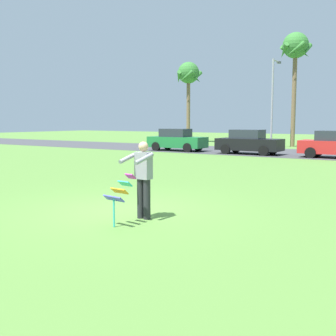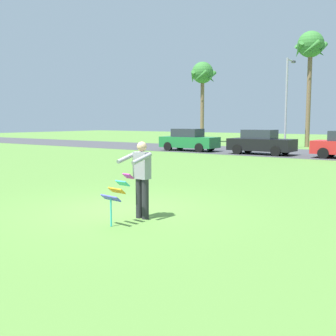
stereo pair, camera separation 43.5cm
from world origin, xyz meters
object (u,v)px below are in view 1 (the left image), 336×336
at_px(kite_held, 120,192).
at_px(palm_tree_right_near, 295,51).
at_px(person_kite_flyer, 143,177).
at_px(streetlight_pole, 273,98).
at_px(palm_tree_left_near, 188,76).
at_px(parked_car_green, 177,140).
at_px(parked_car_black, 249,142).

xyz_separation_m(kite_held, palm_tree_right_near, (-4.86, 28.62, 7.18)).
xyz_separation_m(person_kite_flyer, streetlight_pole, (-5.81, 25.30, 3.05)).
xyz_separation_m(person_kite_flyer, palm_tree_right_near, (-4.91, 27.85, 6.93)).
height_order(palm_tree_left_near, palm_tree_right_near, palm_tree_right_near).
bearing_deg(palm_tree_right_near, person_kite_flyer, -80.01).
bearing_deg(palm_tree_left_near, parked_car_green, -63.74).
bearing_deg(kite_held, palm_tree_right_near, 99.64).
height_order(person_kite_flyer, kite_held, person_kite_flyer).
height_order(kite_held, palm_tree_left_near, palm_tree_left_near).
relative_size(parked_car_green, palm_tree_left_near, 0.53).
bearing_deg(parked_car_black, palm_tree_right_near, 89.76).
distance_m(parked_car_black, palm_tree_left_near, 16.24).
xyz_separation_m(kite_held, streetlight_pole, (-5.77, 26.07, 3.29)).
relative_size(kite_held, palm_tree_right_near, 0.11).
relative_size(kite_held, parked_car_black, 0.25).
bearing_deg(palm_tree_right_near, parked_car_black, -90.24).
relative_size(person_kite_flyer, parked_car_green, 0.41).
relative_size(parked_car_black, palm_tree_right_near, 0.45).
bearing_deg(parked_car_green, parked_car_black, 0.01).
bearing_deg(parked_car_green, palm_tree_left_near, 116.26).
relative_size(palm_tree_right_near, streetlight_pole, 1.34).
height_order(parked_car_green, palm_tree_right_near, palm_tree_right_near).
distance_m(kite_held, palm_tree_left_near, 34.16).
height_order(kite_held, parked_car_green, parked_car_green).
xyz_separation_m(kite_held, parked_car_green, (-10.41, 19.10, 0.07)).
relative_size(palm_tree_left_near, streetlight_pole, 1.13).
height_order(parked_car_green, streetlight_pole, streetlight_pole).
height_order(kite_held, parked_car_black, parked_car_black).
relative_size(parked_car_green, palm_tree_right_near, 0.45).
bearing_deg(streetlight_pole, palm_tree_left_near, 159.46).
xyz_separation_m(parked_car_black, streetlight_pole, (-0.87, 6.96, 3.22)).
xyz_separation_m(parked_car_green, streetlight_pole, (4.64, 6.96, 3.22)).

